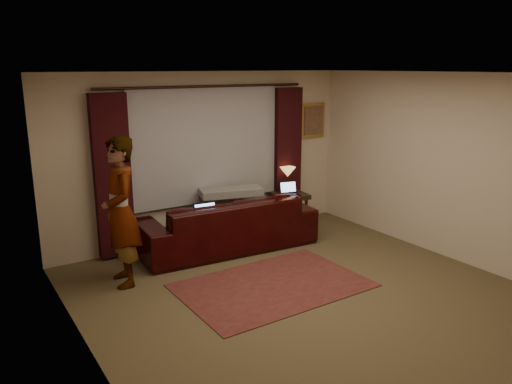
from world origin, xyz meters
TOP-DOWN VIEW (x-y plane):
  - floor at (0.00, 0.00)m, footprint 5.00×5.00m
  - ceiling at (0.00, 0.00)m, footprint 5.00×5.00m
  - wall_back at (0.00, 2.50)m, footprint 5.00×0.02m
  - wall_left at (-2.50, 0.00)m, footprint 0.02×5.00m
  - wall_right at (2.50, 0.00)m, footprint 0.02×5.00m
  - sheer_curtain at (0.00, 2.44)m, footprint 2.50×0.05m
  - drape_left at (-1.50, 2.39)m, footprint 0.50×0.14m
  - drape_right at (1.50, 2.39)m, footprint 0.50×0.14m
  - curtain_rod at (0.00, 2.39)m, footprint 0.04×0.04m
  - picture_frame at (2.10, 2.47)m, footprint 0.50×0.04m
  - sofa at (0.01, 1.88)m, footprint 2.72×1.33m
  - throw_blanket at (0.23, 2.11)m, footprint 1.02×0.61m
  - clothing_pile at (0.94, 1.65)m, footprint 0.57×0.48m
  - laptop_sofa at (-0.40, 1.66)m, footprint 0.37×0.40m
  - area_rug at (-0.18, 0.38)m, footprint 2.30×1.55m
  - end_table at (1.37, 2.12)m, footprint 0.59×0.59m
  - tiffany_lamp at (1.39, 2.22)m, footprint 0.30×0.30m
  - laptop_table at (1.31, 2.02)m, footprint 0.37×0.39m
  - person at (-1.70, 1.47)m, footprint 0.60×0.60m

SIDE VIEW (x-z plane):
  - floor at x=0.00m, z-range -0.01..0.00m
  - area_rug at x=-0.18m, z-range 0.00..0.01m
  - end_table at x=1.37m, z-range 0.00..0.60m
  - sofa at x=0.01m, z-range 0.00..1.07m
  - clothing_pile at x=0.94m, z-range 0.53..0.75m
  - laptop_sofa at x=-0.40m, z-range 0.53..0.78m
  - laptop_table at x=1.31m, z-range 0.60..0.82m
  - tiffany_lamp at x=1.39m, z-range 0.60..1.03m
  - person at x=-1.70m, z-range 0.00..1.87m
  - throw_blanket at x=0.23m, z-range 1.02..1.13m
  - drape_left at x=-1.50m, z-range 0.03..2.33m
  - drape_right at x=1.50m, z-range 0.03..2.33m
  - wall_back at x=0.00m, z-range 0.00..2.60m
  - wall_left at x=-2.50m, z-range 0.00..2.60m
  - wall_right at x=2.50m, z-range 0.00..2.60m
  - sheer_curtain at x=0.00m, z-range 0.60..2.40m
  - picture_frame at x=2.10m, z-range 1.45..2.05m
  - curtain_rod at x=0.00m, z-range 0.68..4.08m
  - ceiling at x=0.00m, z-range 2.59..2.61m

